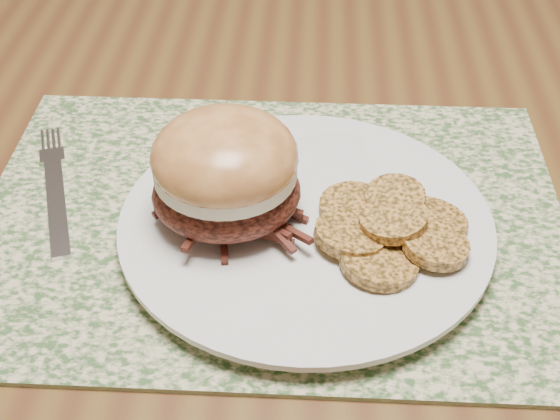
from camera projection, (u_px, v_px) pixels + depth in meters
The scene contains 6 objects.
dining_table at pixel (475, 150), 0.81m from camera, with size 1.50×0.90×0.75m.
placemat at pixel (272, 219), 0.60m from camera, with size 0.45×0.33×0.00m, color #37562C.
dinner_plate at pixel (306, 226), 0.58m from camera, with size 0.26×0.26×0.02m, color silver.
pork_sandwich at pixel (225, 172), 0.55m from camera, with size 0.13×0.12×0.08m.
roasted_potatoes at pixel (390, 227), 0.55m from camera, with size 0.13×0.13×0.03m.
fork at pixel (55, 187), 0.62m from camera, with size 0.07×0.17×0.00m.
Camera 1 is at (-0.17, -0.67, 1.14)m, focal length 50.00 mm.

